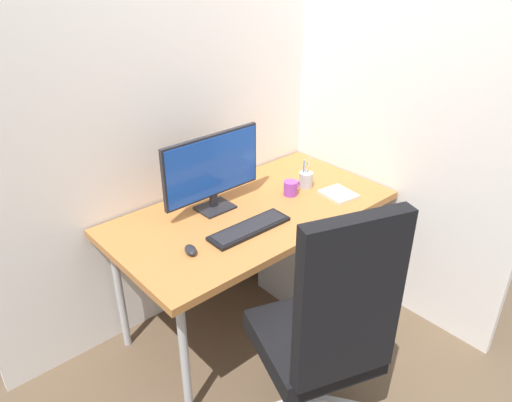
{
  "coord_description": "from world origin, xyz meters",
  "views": [
    {
      "loc": [
        -1.49,
        -1.72,
        2.04
      ],
      "look_at": [
        -0.04,
        -0.08,
        0.86
      ],
      "focal_mm": 34.08,
      "sensor_mm": 36.0,
      "label": 1
    }
  ],
  "objects_px": {
    "notebook": "(339,194)",
    "filing_cabinet": "(310,250)",
    "mouse": "(191,250)",
    "monitor": "(212,169)",
    "pen_holder": "(306,179)",
    "coffee_mug": "(291,188)",
    "office_chair": "(326,329)",
    "keyboard": "(249,228)"
  },
  "relations": [
    {
      "from": "pen_holder",
      "to": "coffee_mug",
      "type": "relative_size",
      "value": 1.63
    },
    {
      "from": "office_chair",
      "to": "monitor",
      "type": "bearing_deg",
      "value": 82.98
    },
    {
      "from": "monitor",
      "to": "pen_holder",
      "type": "xyz_separation_m",
      "value": [
        0.56,
        -0.15,
        -0.18
      ]
    },
    {
      "from": "pen_holder",
      "to": "coffee_mug",
      "type": "distance_m",
      "value": 0.14
    },
    {
      "from": "office_chair",
      "to": "notebook",
      "type": "xyz_separation_m",
      "value": [
        0.72,
        0.56,
        0.17
      ]
    },
    {
      "from": "keyboard",
      "to": "monitor",
      "type": "bearing_deg",
      "value": 88.88
    },
    {
      "from": "notebook",
      "to": "filing_cabinet",
      "type": "bearing_deg",
      "value": 98.63
    },
    {
      "from": "office_chair",
      "to": "keyboard",
      "type": "xyz_separation_m",
      "value": [
        0.11,
        0.62,
        0.17
      ]
    },
    {
      "from": "notebook",
      "to": "coffee_mug",
      "type": "xyz_separation_m",
      "value": [
        -0.19,
        0.19,
        0.03
      ]
    },
    {
      "from": "mouse",
      "to": "pen_holder",
      "type": "height_order",
      "value": "pen_holder"
    },
    {
      "from": "office_chair",
      "to": "notebook",
      "type": "bearing_deg",
      "value": 37.68
    },
    {
      "from": "pen_holder",
      "to": "notebook",
      "type": "height_order",
      "value": "pen_holder"
    },
    {
      "from": "monitor",
      "to": "pen_holder",
      "type": "bearing_deg",
      "value": -14.92
    },
    {
      "from": "office_chair",
      "to": "keyboard",
      "type": "bearing_deg",
      "value": 80.15
    },
    {
      "from": "office_chair",
      "to": "notebook",
      "type": "distance_m",
      "value": 0.93
    },
    {
      "from": "office_chair",
      "to": "filing_cabinet",
      "type": "distance_m",
      "value": 1.08
    },
    {
      "from": "office_chair",
      "to": "filing_cabinet",
      "type": "relative_size",
      "value": 2.06
    },
    {
      "from": "pen_holder",
      "to": "coffee_mug",
      "type": "bearing_deg",
      "value": -173.58
    },
    {
      "from": "pen_holder",
      "to": "coffee_mug",
      "type": "xyz_separation_m",
      "value": [
        -0.14,
        -0.02,
        -0.01
      ]
    },
    {
      "from": "keyboard",
      "to": "mouse",
      "type": "bearing_deg",
      "value": 175.14
    },
    {
      "from": "mouse",
      "to": "pen_holder",
      "type": "bearing_deg",
      "value": 24.6
    },
    {
      "from": "office_chair",
      "to": "filing_cabinet",
      "type": "bearing_deg",
      "value": 45.78
    },
    {
      "from": "mouse",
      "to": "pen_holder",
      "type": "relative_size",
      "value": 0.48
    },
    {
      "from": "filing_cabinet",
      "to": "mouse",
      "type": "xyz_separation_m",
      "value": [
        -0.95,
        -0.1,
        0.48
      ]
    },
    {
      "from": "pen_holder",
      "to": "notebook",
      "type": "bearing_deg",
      "value": -75.52
    },
    {
      "from": "keyboard",
      "to": "notebook",
      "type": "xyz_separation_m",
      "value": [
        0.62,
        -0.06,
        -0.0
      ]
    },
    {
      "from": "mouse",
      "to": "notebook",
      "type": "bearing_deg",
      "value": 11.76
    },
    {
      "from": "pen_holder",
      "to": "mouse",
      "type": "bearing_deg",
      "value": -172.24
    },
    {
      "from": "office_chair",
      "to": "monitor",
      "type": "relative_size",
      "value": 2.07
    },
    {
      "from": "office_chair",
      "to": "monitor",
      "type": "xyz_separation_m",
      "value": [
        0.11,
        0.92,
        0.39
      ]
    },
    {
      "from": "mouse",
      "to": "pen_holder",
      "type": "distance_m",
      "value": 0.91
    },
    {
      "from": "mouse",
      "to": "keyboard",
      "type": "bearing_deg",
      "value": 11.98
    },
    {
      "from": "mouse",
      "to": "notebook",
      "type": "relative_size",
      "value": 0.48
    },
    {
      "from": "monitor",
      "to": "filing_cabinet",
      "type": "bearing_deg",
      "value": -16.12
    },
    {
      "from": "filing_cabinet",
      "to": "coffee_mug",
      "type": "height_order",
      "value": "coffee_mug"
    },
    {
      "from": "notebook",
      "to": "mouse",
      "type": "bearing_deg",
      "value": -177.86
    },
    {
      "from": "filing_cabinet",
      "to": "office_chair",
      "type": "bearing_deg",
      "value": -134.22
    },
    {
      "from": "notebook",
      "to": "pen_holder",
      "type": "bearing_deg",
      "value": 111.71
    },
    {
      "from": "office_chair",
      "to": "mouse",
      "type": "height_order",
      "value": "office_chair"
    },
    {
      "from": "monitor",
      "to": "pen_holder",
      "type": "relative_size",
      "value": 3.21
    },
    {
      "from": "filing_cabinet",
      "to": "notebook",
      "type": "bearing_deg",
      "value": -88.6
    },
    {
      "from": "filing_cabinet",
      "to": "notebook",
      "type": "relative_size",
      "value": 3.19
    }
  ]
}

